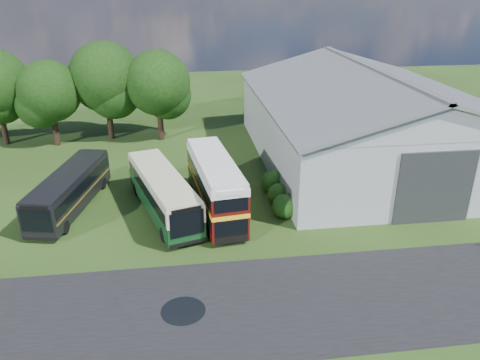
{
  "coord_description": "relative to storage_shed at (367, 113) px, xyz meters",
  "views": [
    {
      "loc": [
        -1.23,
        -21.63,
        15.04
      ],
      "look_at": [
        2.81,
        8.0,
        2.02
      ],
      "focal_mm": 35.0,
      "sensor_mm": 36.0,
      "label": 1
    }
  ],
  "objects": [
    {
      "name": "bus_maroon_double",
      "position": [
        -14.0,
        -8.82,
        -2.16
      ],
      "size": [
        3.46,
        9.54,
        4.01
      ],
      "rotation": [
        0.0,
        0.0,
        0.12
      ],
      "color": "black",
      "rests_on": "ground"
    },
    {
      "name": "tree_mid",
      "position": [
        -23.0,
        8.82,
        2.02
      ],
      "size": [
        6.8,
        6.8,
        9.6
      ],
      "color": "black",
      "rests_on": "ground"
    },
    {
      "name": "tree_right_a",
      "position": [
        -18.0,
        7.82,
        1.52
      ],
      "size": [
        6.26,
        6.26,
        8.83
      ],
      "color": "black",
      "rests_on": "ground"
    },
    {
      "name": "shrub_mid",
      "position": [
        -9.4,
        -7.98,
        -4.17
      ],
      "size": [
        1.6,
        1.6,
        1.6
      ],
      "primitive_type": "sphere",
      "color": "#194714",
      "rests_on": "ground"
    },
    {
      "name": "puddle",
      "position": [
        -16.5,
        -18.98,
        -4.17
      ],
      "size": [
        2.2,
        2.2,
        0.01
      ],
      "primitive_type": "cylinder",
      "color": "black",
      "rests_on": "ground"
    },
    {
      "name": "asphalt_road",
      "position": [
        -12.0,
        -18.98,
        -4.17
      ],
      "size": [
        60.0,
        8.0,
        0.02
      ],
      "primitive_type": "cube",
      "color": "black",
      "rests_on": "ground"
    },
    {
      "name": "shrub_front",
      "position": [
        -9.4,
        -9.98,
        -4.17
      ],
      "size": [
        1.7,
        1.7,
        1.7
      ],
      "primitive_type": "sphere",
      "color": "#194714",
      "rests_on": "ground"
    },
    {
      "name": "storage_shed",
      "position": [
        0.0,
        0.0,
        0.0
      ],
      "size": [
        18.8,
        24.8,
        8.15
      ],
      "color": "gray",
      "rests_on": "ground"
    },
    {
      "name": "bus_dark_single",
      "position": [
        -23.97,
        -6.77,
        -2.73
      ],
      "size": [
        4.32,
        10.05,
        2.7
      ],
      "rotation": [
        0.0,
        0.0,
        -0.22
      ],
      "color": "black",
      "rests_on": "ground"
    },
    {
      "name": "ground",
      "position": [
        -15.0,
        -15.98,
        -4.17
      ],
      "size": [
        120.0,
        120.0,
        0.0
      ],
      "primitive_type": "plane",
      "color": "#213711",
      "rests_on": "ground"
    },
    {
      "name": "tree_left_b",
      "position": [
        -28.0,
        7.52,
        1.09
      ],
      "size": [
        5.78,
        5.78,
        8.16
      ],
      "color": "black",
      "rests_on": "ground"
    },
    {
      "name": "bus_green_single",
      "position": [
        -17.54,
        -8.34,
        -2.63
      ],
      "size": [
        5.3,
        10.73,
        2.89
      ],
      "rotation": [
        0.0,
        0.0,
        0.29
      ],
      "color": "black",
      "rests_on": "ground"
    },
    {
      "name": "shrub_back",
      "position": [
        -9.4,
        -5.98,
        -4.17
      ],
      "size": [
        1.8,
        1.8,
        1.8
      ],
      "primitive_type": "sphere",
      "color": "#194714",
      "rests_on": "ground"
    }
  ]
}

